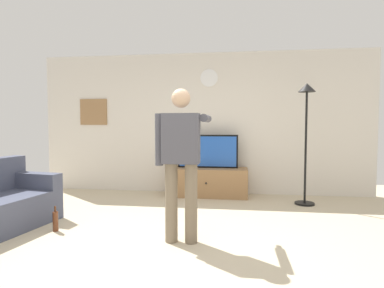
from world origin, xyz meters
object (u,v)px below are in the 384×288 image
framed_picture (94,112)px  floor_lamp (306,118)px  beverage_bottle (55,221)px  wall_clock (209,78)px  tv_stand (207,182)px  television (208,151)px  person_standing_nearer_lamp (181,156)px

framed_picture → floor_lamp: (4.00, -0.70, -0.16)m
framed_picture → beverage_bottle: 2.99m
floor_lamp → beverage_bottle: 4.03m
wall_clock → framed_picture: bearing=179.9°
beverage_bottle → tv_stand: bearing=52.8°
tv_stand → floor_lamp: floor_lamp is taller
tv_stand → television: 0.57m
framed_picture → beverage_bottle: size_ratio=1.79×
floor_lamp → beverage_bottle: (-3.35, -1.82, -1.30)m
tv_stand → wall_clock: 1.98m
framed_picture → floor_lamp: floor_lamp is taller
wall_clock → floor_lamp: (1.66, -0.70, -0.79)m
wall_clock → beverage_bottle: 3.69m
framed_picture → person_standing_nearer_lamp: (2.25, -2.66, -0.61)m
tv_stand → television: size_ratio=1.31×
wall_clock → framed_picture: (-2.34, 0.00, -0.63)m
beverage_bottle → wall_clock: bearing=56.1°
framed_picture → wall_clock: bearing=-0.1°
floor_lamp → beverage_bottle: floor_lamp is taller
framed_picture → beverage_bottle: (0.64, -2.53, -1.46)m
tv_stand → framed_picture: framed_picture is taller
wall_clock → beverage_bottle: size_ratio=1.05×
television → framed_picture: framed_picture is taller
floor_lamp → television: bearing=164.6°
tv_stand → framed_picture: (-2.34, 0.30, 1.32)m
wall_clock → beverage_bottle: wall_clock is taller
beverage_bottle → framed_picture: bearing=104.3°
floor_lamp → person_standing_nearer_lamp: bearing=-131.7°
television → tv_stand: bearing=-90.0°
television → person_standing_nearer_lamp: size_ratio=0.65×
framed_picture → beverage_bottle: framed_picture is taller
tv_stand → person_standing_nearer_lamp: (-0.08, -2.37, 0.71)m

